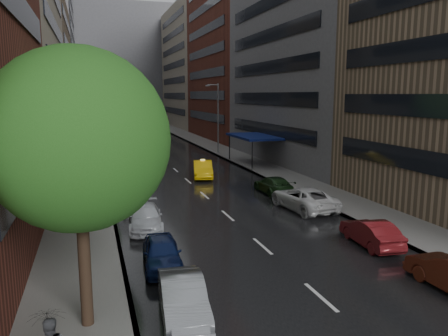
# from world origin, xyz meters

# --- Properties ---
(road) EXTENTS (14.00, 140.00, 0.01)m
(road) POSITION_xyz_m (0.00, 50.00, 0.01)
(road) COLOR black
(road) RESTS_ON ground
(sidewalk_left) EXTENTS (4.00, 140.00, 0.15)m
(sidewalk_left) POSITION_xyz_m (-9.00, 50.00, 0.07)
(sidewalk_left) COLOR gray
(sidewalk_left) RESTS_ON ground
(sidewalk_right) EXTENTS (4.00, 140.00, 0.15)m
(sidewalk_right) POSITION_xyz_m (9.00, 50.00, 0.07)
(sidewalk_right) COLOR gray
(sidewalk_right) RESTS_ON ground
(buildings_left) EXTENTS (8.00, 108.00, 38.00)m
(buildings_left) POSITION_xyz_m (-15.00, 58.79, 15.99)
(buildings_left) COLOR maroon
(buildings_left) RESTS_ON ground
(buildings_right) EXTENTS (8.05, 109.10, 36.00)m
(buildings_right) POSITION_xyz_m (15.00, 56.70, 15.03)
(buildings_right) COLOR #937A5B
(buildings_right) RESTS_ON ground
(building_far) EXTENTS (40.00, 14.00, 32.00)m
(building_far) POSITION_xyz_m (0.00, 118.00, 16.00)
(building_far) COLOR slate
(building_far) RESTS_ON ground
(tree_near) EXTENTS (5.81, 5.81, 9.25)m
(tree_near) POSITION_xyz_m (-8.60, 4.29, 6.33)
(tree_near) COLOR #382619
(tree_near) RESTS_ON ground
(tree_mid) EXTENTS (6.05, 6.05, 9.65)m
(tree_mid) POSITION_xyz_m (-8.60, 16.32, 6.61)
(tree_mid) COLOR #382619
(tree_mid) RESTS_ON ground
(tree_far) EXTENTS (5.55, 5.55, 8.84)m
(tree_far) POSITION_xyz_m (-8.60, 31.91, 6.05)
(tree_far) COLOR #382619
(tree_far) RESTS_ON ground
(taxi) EXTENTS (2.63, 5.09, 1.60)m
(taxi) POSITION_xyz_m (1.67, 29.12, 0.80)
(taxi) COLOR #E8B40C
(taxi) RESTS_ON ground
(parked_cars_left) EXTENTS (2.30, 22.21, 1.60)m
(parked_cars_left) POSITION_xyz_m (-5.40, 13.19, 0.73)
(parked_cars_left) COLOR gray
(parked_cars_left) RESTS_ON ground
(parked_cars_right) EXTENTS (3.12, 23.00, 1.57)m
(parked_cars_right) POSITION_xyz_m (5.40, 13.28, 0.74)
(parked_cars_right) COLOR #551D11
(parked_cars_right) RESTS_ON ground
(street_lamp_left) EXTENTS (1.74, 0.22, 9.00)m
(street_lamp_left) POSITION_xyz_m (-7.72, 30.00, 4.89)
(street_lamp_left) COLOR gray
(street_lamp_left) RESTS_ON sidewalk_left
(street_lamp_right) EXTENTS (1.74, 0.22, 9.00)m
(street_lamp_right) POSITION_xyz_m (7.72, 45.00, 4.89)
(street_lamp_right) COLOR gray
(street_lamp_right) RESTS_ON sidewalk_right
(awning) EXTENTS (4.00, 8.00, 3.12)m
(awning) POSITION_xyz_m (8.98, 35.00, 3.13)
(awning) COLOR navy
(awning) RESTS_ON sidewalk_right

